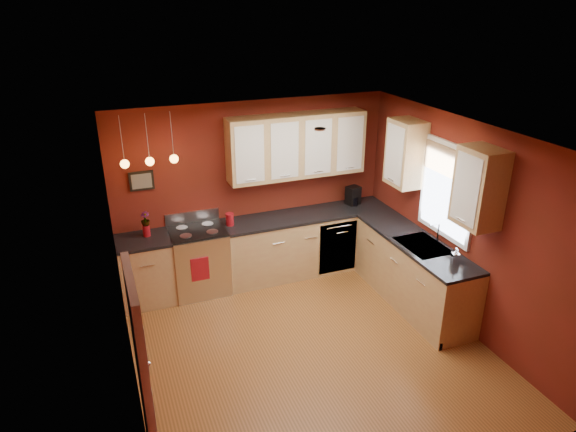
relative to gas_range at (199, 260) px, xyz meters
name	(u,v)px	position (x,y,z in m)	size (l,w,h in m)	color
floor	(310,349)	(0.92, -1.80, -0.48)	(4.20, 4.20, 0.00)	#975A2B
ceiling	(314,136)	(0.92, -1.80, 2.12)	(4.00, 4.20, 0.02)	white
wall_back	(254,190)	(0.92, 0.30, 0.82)	(4.00, 0.02, 2.60)	maroon
wall_front	(425,372)	(0.92, -3.90, 0.82)	(4.00, 0.02, 2.60)	maroon
wall_left	(123,287)	(-1.08, -1.80, 0.82)	(0.02, 4.20, 2.60)	maroon
wall_right	(461,225)	(2.92, -1.80, 0.82)	(0.02, 4.20, 2.60)	maroon
base_cabinets_back_left	(146,272)	(-0.73, 0.00, -0.03)	(0.70, 0.60, 0.90)	tan
base_cabinets_back_right	(307,243)	(1.65, 0.00, -0.03)	(2.54, 0.60, 0.90)	tan
base_cabinets_right	(413,273)	(2.62, -1.35, -0.03)	(0.60, 2.10, 0.90)	tan
counter_back_left	(143,240)	(-0.73, 0.00, 0.44)	(0.70, 0.62, 0.04)	black
counter_back_right	(308,215)	(1.65, 0.00, 0.44)	(2.54, 0.62, 0.04)	black
counter_right	(416,242)	(2.62, -1.35, 0.44)	(0.62, 2.10, 0.04)	black
gas_range	(199,260)	(0.00, 0.00, 0.00)	(0.76, 0.64, 1.11)	silver
dishwasher_front	(338,247)	(2.02, -0.29, -0.03)	(0.60, 0.02, 0.80)	silver
sink	(423,247)	(2.62, -1.50, 0.43)	(0.50, 0.70, 0.33)	#999A9F
window	(448,188)	(2.89, -1.50, 1.21)	(0.06, 1.02, 1.22)	white
door_left_wall	(145,389)	(-1.05, -3.00, 0.54)	(0.12, 0.82, 2.05)	white
upper_cabinets_back	(297,146)	(1.52, 0.12, 1.47)	(2.00, 0.35, 0.90)	tan
upper_cabinets_right	(439,169)	(2.75, -1.48, 1.47)	(0.35, 1.95, 0.90)	tan
wall_picture	(142,181)	(-0.63, 0.28, 1.17)	(0.32, 0.03, 0.26)	black
pendant_lights	(150,161)	(-0.53, -0.05, 1.53)	(0.71, 0.11, 0.66)	#999A9F
red_canister	(230,219)	(0.47, 0.01, 0.55)	(0.12, 0.12, 0.18)	maroon
red_vase	(147,231)	(-0.66, 0.08, 0.54)	(0.10, 0.10, 0.16)	maroon
flowers	(145,220)	(-0.66, 0.08, 0.70)	(0.12, 0.12, 0.21)	maroon
coffee_maker	(353,196)	(2.45, 0.09, 0.59)	(0.23, 0.23, 0.28)	black
soap_pump	(456,256)	(2.69, -2.05, 0.56)	(0.09, 0.09, 0.20)	white
dish_towel	(200,269)	(-0.06, -0.33, 0.04)	(0.24, 0.02, 0.33)	maroon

